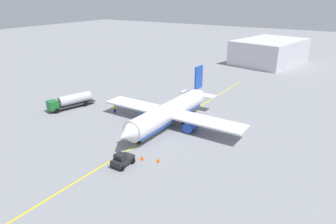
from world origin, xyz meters
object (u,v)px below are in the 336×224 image
pushback_tug (122,160)px  safety_cone_nose (142,158)px  airplane (169,112)px  refueling_worker (115,109)px  fuel_tanker (71,101)px  safety_cone_wingtip (158,160)px

pushback_tug → safety_cone_nose: (-3.04, 1.57, -0.65)m
airplane → refueling_worker: airplane is taller
fuel_tanker → safety_cone_nose: bearing=68.8°
airplane → fuel_tanker: airplane is taller
fuel_tanker → refueling_worker: bearing=105.9°
refueling_worker → airplane: bearing=90.9°
airplane → safety_cone_wingtip: size_ratio=42.71×
refueling_worker → safety_cone_nose: size_ratio=2.42×
safety_cone_nose → safety_cone_wingtip: bearing=107.1°
airplane → refueling_worker: (0.23, -14.24, -1.95)m
fuel_tanker → pushback_tug: (14.04, 26.85, -0.72)m
airplane → pushback_tug: bearing=6.6°
airplane → fuel_tanker: bearing=-82.6°
airplane → safety_cone_wingtip: bearing=24.7°
pushback_tug → safety_cone_wingtip: bearing=132.7°
airplane → fuel_tanker: (3.25, -24.84, -1.04)m
pushback_tug → refueling_worker: pushback_tug is taller
refueling_worker → safety_cone_nose: refueling_worker is taller
airplane → safety_cone_wingtip: airplane is taller
airplane → pushback_tug: (17.29, 2.01, -1.76)m
fuel_tanker → safety_cone_wingtip: (10.20, 31.02, -1.36)m
airplane → safety_cone_nose: (14.25, 3.58, -2.41)m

